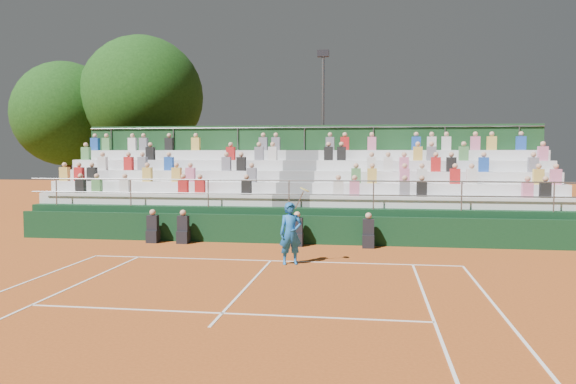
# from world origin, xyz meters

# --- Properties ---
(ground) EXTENTS (90.00, 90.00, 0.00)m
(ground) POSITION_xyz_m (0.00, 0.00, 0.00)
(ground) COLOR #A94E1C
(ground) RESTS_ON ground
(courtside_wall) EXTENTS (20.00, 0.15, 1.00)m
(courtside_wall) POSITION_xyz_m (0.00, 3.20, 0.50)
(courtside_wall) COLOR black
(courtside_wall) RESTS_ON ground
(line_officials) EXTENTS (7.99, 0.40, 1.19)m
(line_officials) POSITION_xyz_m (-1.28, 2.75, 0.48)
(line_officials) COLOR black
(line_officials) RESTS_ON ground
(grandstand) EXTENTS (20.00, 5.20, 4.40)m
(grandstand) POSITION_xyz_m (0.00, 6.44, 1.08)
(grandstand) COLOR black
(grandstand) RESTS_ON ground
(tennis_player) EXTENTS (0.91, 0.60, 2.22)m
(tennis_player) POSITION_xyz_m (0.65, -0.39, 0.89)
(tennis_player) COLOR #175EB2
(tennis_player) RESTS_ON ground
(tree_west) EXTENTS (5.59, 5.59, 8.09)m
(tree_west) POSITION_xyz_m (-13.48, 12.32, 5.28)
(tree_west) COLOR #352213
(tree_west) RESTS_ON ground
(tree_east) EXTENTS (6.47, 6.47, 9.42)m
(tree_east) POSITION_xyz_m (-9.26, 12.73, 6.17)
(tree_east) COLOR #352213
(tree_east) RESTS_ON ground
(floodlight_mast) EXTENTS (0.60, 0.25, 8.53)m
(floodlight_mast) POSITION_xyz_m (0.39, 13.41, 4.94)
(floodlight_mast) COLOR gray
(floodlight_mast) RESTS_ON ground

